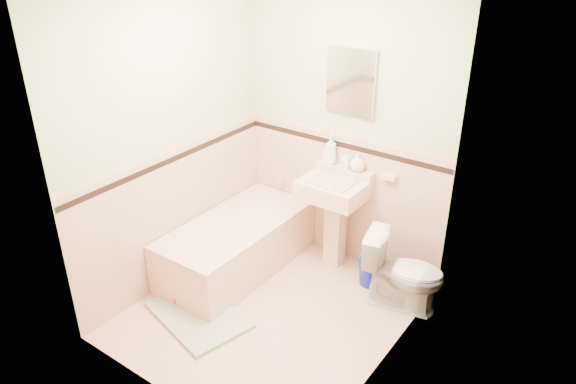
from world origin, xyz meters
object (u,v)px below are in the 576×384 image
Objects in this scene: bathtub at (237,247)px; soap_bottle_right at (358,162)px; shoe at (184,301)px; soap_bottle_left at (331,150)px; medicine_cabinet at (351,81)px; soap_bottle_mid at (347,159)px; bucket at (371,273)px; sink at (332,225)px; toilet at (404,272)px.

soap_bottle_right is (0.80, 0.71, 0.80)m from bathtub.
bathtub is at bearing 77.32° from shoe.
soap_bottle_left is 0.27m from soap_bottle_right.
soap_bottle_right is (0.12, -0.03, -0.68)m from medicine_cabinet.
soap_bottle_left is at bearing 55.78° from shoe.
bathtub is 5.56× the size of soap_bottle_left.
bathtub is 8.83× the size of soap_bottle_mid.
soap_bottle_right is at bearing 41.44° from bathtub.
bathtub reaches higher than bucket.
soap_bottle_mid is (0.17, 0.00, -0.05)m from soap_bottle_left.
shoe is (-0.52, -1.41, -1.00)m from soap_bottle_left.
medicine_cabinet is at bearing 122.63° from soap_bottle_mid.
soap_bottle_right is (0.12, 0.18, 0.58)m from sink.
soap_bottle_mid is 0.98× the size of soap_bottle_right.
medicine_cabinet reaches higher than soap_bottle_left.
soap_bottle_mid is at bearing 152.24° from bucket.
soap_bottle_mid is 1.08m from toilet.
soap_bottle_right reaches higher than shoe.
soap_bottle_left reaches higher than bathtub.
soap_bottle_right is 0.98m from bucket.
soap_bottle_mid is at bearing 54.27° from toilet.
soap_bottle_right is at bearing 0.00° from soap_bottle_mid.
bathtub is 2.29× the size of toilet.
sink is (0.68, 0.53, 0.21)m from bathtub.
toilet is 0.43m from bucket.
soap_bottle_left is 1.81m from shoe.
bathtub is 8.64× the size of soap_bottle_right.
toilet is (0.93, -0.33, -0.74)m from soap_bottle_left.
soap_bottle_right is 1.01m from toilet.
medicine_cabinet reaches higher than shoe.
soap_bottle_left reaches higher than sink.
soap_bottle_mid is (0.02, 0.18, 0.58)m from sink.
toilet is (0.78, -0.15, -0.11)m from sink.
sink is 0.61m from soap_bottle_mid.
sink is 5.54× the size of shoe.
bathtub is 2.72× the size of medicine_cabinet.
toilet reaches higher than shoe.
soap_bottle_mid is 1.02m from bucket.
soap_bottle_right reaches higher than sink.
shoe is at bearing -118.33° from sink.
bathtub is 6.61× the size of bucket.
toilet is 1.82m from shoe.
soap_bottle_right reaches higher than toilet.
shoe is (-1.10, -1.19, -0.05)m from bucket.
sink reaches higher than bathtub.
shoe is at bearing -114.72° from medicine_cabinet.
shoe is at bearing -119.18° from soap_bottle_right.
toilet is (0.76, -0.33, -0.69)m from soap_bottle_mid.
bathtub is at bearing 92.28° from toilet.
soap_bottle_mid is 1.83m from shoe.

